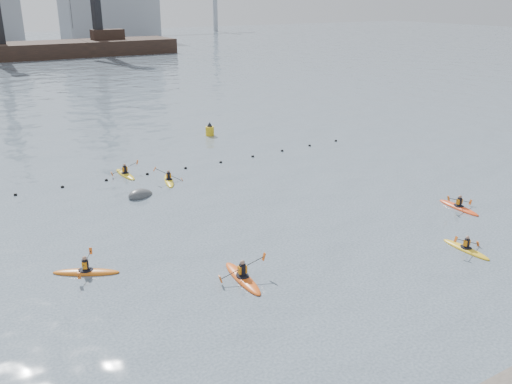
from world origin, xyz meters
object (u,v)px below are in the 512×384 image
kayaker_0 (243,277)px  nav_buoy (210,131)px  kayaker_3 (169,180)px  kayaker_4 (459,207)px  kayaker_2 (86,271)px  mooring_buoy (141,196)px  kayaker_5 (125,174)px  kayaker_1 (466,249)px

kayaker_0 → nav_buoy: (11.09, 25.34, 0.33)m
kayaker_0 → kayaker_3: bearing=84.6°
kayaker_0 → kayaker_4: (15.87, 0.75, -0.01)m
kayaker_2 → nav_buoy: size_ratio=2.11×
kayaker_4 → mooring_buoy: size_ratio=1.58×
mooring_buoy → nav_buoy: (11.25, 12.26, 0.44)m
kayaker_2 → nav_buoy: (17.13, 20.98, 0.34)m
kayaker_0 → kayaker_5: (0.40, 17.89, -0.01)m
kayaker_0 → mooring_buoy: size_ratio=1.79×
kayaker_4 → nav_buoy: 25.05m
kayaker_5 → kayaker_4: bearing=-51.9°
kayaker_2 → kayaker_5: (6.45, 13.53, -0.00)m
kayaker_0 → kayaker_4: bearing=7.1°
kayaker_2 → kayaker_4: 22.21m
nav_buoy → kayaker_2: bearing=-129.2°
mooring_buoy → kayaker_4: bearing=-37.6°
kayaker_2 → kayaker_4: kayaker_4 is taller
kayaker_1 → kayaker_3: size_ratio=0.95×
kayaker_4 → kayaker_1: bearing=46.4°
kayaker_1 → kayaker_2: size_ratio=0.94×
kayaker_4 → kayaker_5: bearing=-44.1°
kayaker_3 → kayaker_0: bearing=-83.0°
kayaker_1 → kayaker_4: size_ratio=0.92×
kayaker_0 → kayaker_2: 7.45m
kayaker_0 → kayaker_4: size_ratio=1.13×
kayaker_1 → mooring_buoy: size_ratio=1.46×
kayaker_1 → nav_buoy: (-0.29, 28.71, 0.35)m
kayaker_5 → mooring_buoy: bearing=-100.6°
kayaker_4 → kayaker_5: (-15.47, 17.14, 0.00)m
kayaker_2 → kayaker_1: bearing=-83.2°
kayaker_1 → kayaker_5: kayaker_1 is taller
kayaker_3 → kayaker_5: size_ratio=0.96×
kayaker_2 → kayaker_3: (8.61, 10.51, -0.01)m
kayaker_0 → kayaker_1: (11.39, -3.37, -0.02)m
kayaker_1 → kayaker_3: bearing=116.3°
kayaker_4 → kayaker_0: bearing=6.5°
mooring_buoy → kayaker_3: bearing=33.4°
kayaker_0 → kayaker_5: size_ratio=1.12×
kayaker_1 → kayaker_3: kayaker_3 is taller
kayaker_1 → nav_buoy: 28.71m
kayaker_3 → nav_buoy: size_ratio=2.08×
kayaker_4 → nav_buoy: (-4.78, 24.59, 0.34)m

